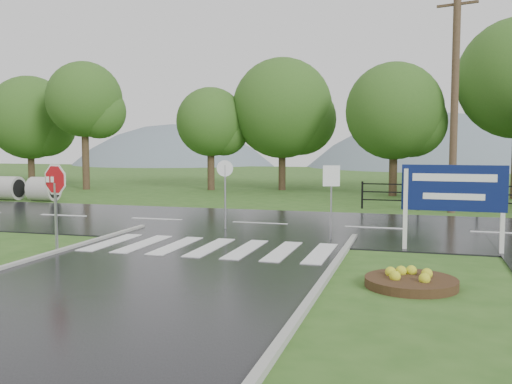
% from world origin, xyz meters
% --- Properties ---
extents(ground, '(120.00, 120.00, 0.00)m').
position_xyz_m(ground, '(0.00, 0.00, 0.00)').
color(ground, '#30581D').
rests_on(ground, ground).
extents(main_road, '(90.00, 8.00, 0.04)m').
position_xyz_m(main_road, '(0.00, 10.00, 0.00)').
color(main_road, black).
rests_on(main_road, ground).
extents(crosswalk, '(6.50, 2.80, 0.02)m').
position_xyz_m(crosswalk, '(0.00, 5.00, 0.06)').
color(crosswalk, silver).
rests_on(crosswalk, ground).
extents(fence_west, '(9.58, 0.08, 1.20)m').
position_xyz_m(fence_west, '(7.75, 16.00, 0.72)').
color(fence_west, black).
rests_on(fence_west, ground).
extents(hills, '(102.00, 48.00, 48.00)m').
position_xyz_m(hills, '(3.49, 65.00, -15.54)').
color(hills, slate).
rests_on(hills, ground).
extents(treeline, '(83.20, 5.20, 10.00)m').
position_xyz_m(treeline, '(1.00, 24.00, 0.00)').
color(treeline, '#2A5319').
rests_on(treeline, ground).
extents(culvert_pipes, '(5.50, 1.20, 1.20)m').
position_xyz_m(culvert_pipes, '(-14.68, 15.00, 0.60)').
color(culvert_pipes, '#9E9B93').
rests_on(culvert_pipes, ground).
extents(stop_sign, '(1.07, 0.31, 2.48)m').
position_xyz_m(stop_sign, '(-3.63, 3.38, 1.74)').
color(stop_sign, '#939399').
rests_on(stop_sign, ground).
extents(estate_billboard, '(2.63, 0.13, 2.30)m').
position_xyz_m(estate_billboard, '(6.25, 6.35, 1.58)').
color(estate_billboard, silver).
rests_on(estate_billboard, ground).
extents(flower_bed, '(1.83, 1.83, 0.37)m').
position_xyz_m(flower_bed, '(5.27, 2.31, 0.14)').
color(flower_bed, '#332111').
rests_on(flower_bed, ground).
extents(reg_sign_small, '(0.48, 0.17, 2.22)m').
position_xyz_m(reg_sign_small, '(2.94, 7.17, 1.57)').
color(reg_sign_small, '#939399').
rests_on(reg_sign_small, ground).
extents(reg_sign_round, '(0.53, 0.14, 2.31)m').
position_xyz_m(reg_sign_round, '(-0.74, 8.40, 1.45)').
color(reg_sign_round, '#939399').
rests_on(reg_sign_round, ground).
extents(utility_pole_east, '(1.59, 0.57, 9.15)m').
position_xyz_m(utility_pole_east, '(6.70, 15.50, 4.65)').
color(utility_pole_east, '#473523').
rests_on(utility_pole_east, ground).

